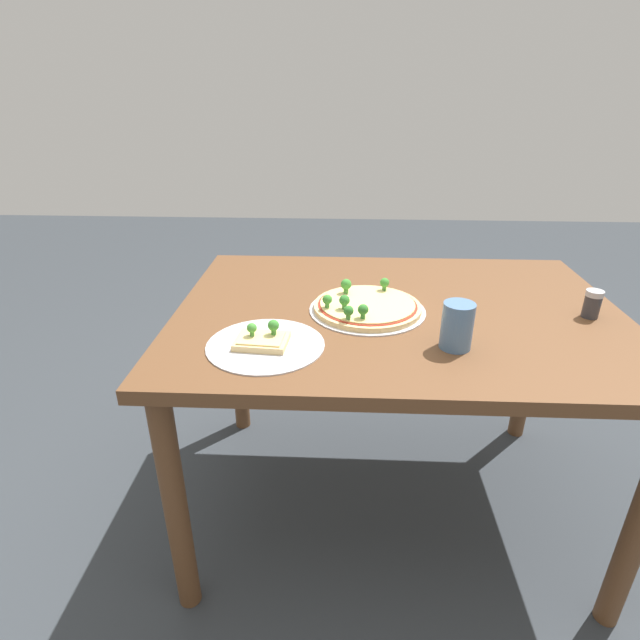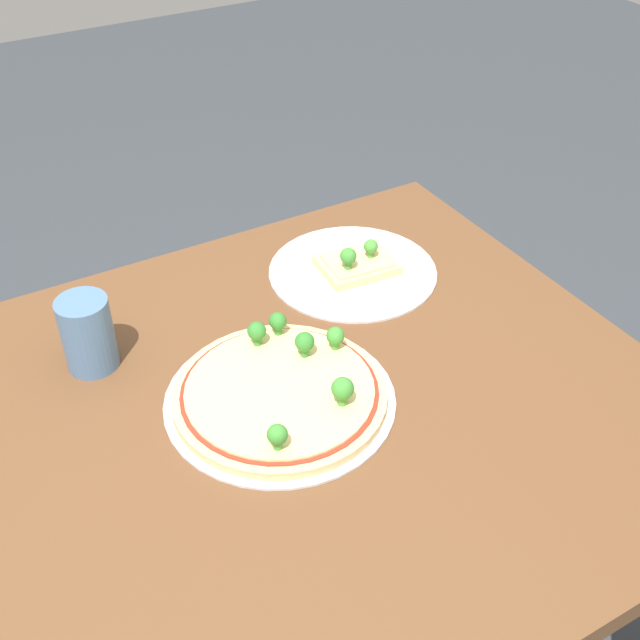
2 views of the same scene
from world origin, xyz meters
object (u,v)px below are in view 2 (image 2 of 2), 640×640
Objects in this scene: pizza_tray_whole at (281,392)px; drinking_cup at (88,334)px; dining_table at (233,477)px; pizza_tray_slice at (355,267)px.

drinking_cup is at bearing -45.00° from pizza_tray_whole.
pizza_tray_slice reaches higher than dining_table.
dining_table is 0.30m from drinking_cup.
pizza_tray_whole is 1.13× the size of pizza_tray_slice.
drinking_cup is at bearing 1.58° from pizza_tray_slice.
pizza_tray_whole reaches higher than pizza_tray_slice.
pizza_tray_whole is at bearing -165.76° from dining_table.
drinking_cup is at bearing -63.59° from dining_table.
dining_table is 4.34× the size of pizza_tray_slice.
pizza_tray_whole is (-0.09, -0.02, 0.10)m from dining_table.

